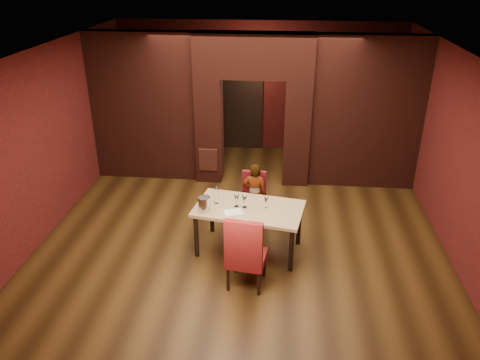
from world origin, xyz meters
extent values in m
plane|color=#422A10|center=(0.00, 0.00, 0.00)|extent=(8.00, 8.00, 0.00)
cube|color=silver|center=(0.00, 0.00, 3.20)|extent=(7.00, 8.00, 0.04)
cube|color=maroon|center=(0.00, 4.00, 1.60)|extent=(7.00, 0.04, 3.20)
cube|color=maroon|center=(0.00, -4.00, 1.60)|extent=(7.00, 0.04, 3.20)
cube|color=maroon|center=(-3.50, 0.00, 1.60)|extent=(0.04, 8.00, 3.20)
cube|color=maroon|center=(3.50, 0.00, 1.60)|extent=(0.04, 8.00, 3.20)
cube|color=maroon|center=(-0.95, 2.00, 1.15)|extent=(0.55, 0.55, 2.30)
cube|color=maroon|center=(0.95, 2.00, 1.15)|extent=(0.55, 0.55, 2.30)
cube|color=maroon|center=(0.00, 2.00, 2.75)|extent=(2.45, 0.55, 0.90)
cube|color=maroon|center=(-2.36, 2.00, 1.60)|extent=(2.28, 0.35, 3.20)
cube|color=maroon|center=(2.36, 2.00, 1.60)|extent=(2.28, 0.35, 3.20)
cube|color=#9E432E|center=(-0.95, 1.71, 0.55)|extent=(0.40, 0.03, 0.50)
cube|color=black|center=(-0.40, 3.94, 1.05)|extent=(0.90, 0.08, 2.10)
cube|color=black|center=(-0.40, 3.90, 1.05)|extent=(1.02, 0.04, 2.22)
cube|color=tan|center=(0.15, -0.83, 0.41)|extent=(1.89, 1.27, 0.82)
cube|color=maroon|center=(0.15, 0.09, 0.49)|extent=(0.46, 0.46, 0.98)
cube|color=maroon|center=(0.19, -1.75, 0.61)|extent=(0.62, 0.62, 1.22)
imported|color=beige|center=(0.18, 0.03, 0.62)|extent=(0.47, 0.33, 1.23)
cube|color=white|center=(-0.09, -1.02, 0.82)|extent=(0.35, 0.30, 0.00)
cylinder|color=#B3B4BB|center=(-0.56, -1.01, 0.94)|extent=(0.20, 0.20, 0.24)
cylinder|color=white|center=(-0.41, -0.73, 0.98)|extent=(0.07, 0.07, 0.31)
imported|color=#326E24|center=(0.69, 0.09, 0.23)|extent=(0.52, 0.49, 0.46)
camera|label=1|loc=(0.66, -7.55, 4.54)|focal=35.00mm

